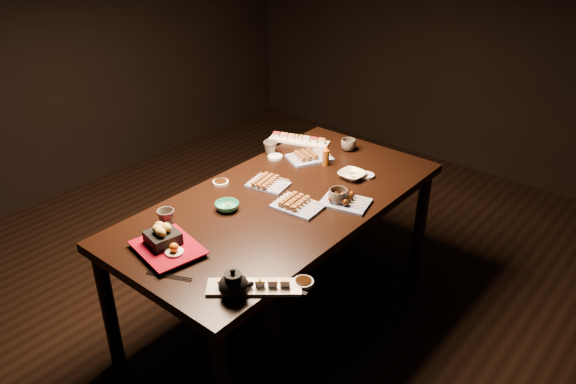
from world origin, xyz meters
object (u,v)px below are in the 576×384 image
(dining_table, at_px, (282,259))
(teapot, at_px, (233,283))
(edamame_bowl_cream, at_px, (352,175))
(tempura_tray, at_px, (167,241))
(sushi_platter_near, at_px, (254,284))
(edamame_bowl_green, at_px, (227,206))
(teacup_far_left, at_px, (271,148))
(sushi_platter_far, at_px, (299,139))
(teacup_near_left, at_px, (166,217))
(condiment_bottle, at_px, (326,155))
(yakitori_plate_right, at_px, (298,202))
(teacup_mid_right, at_px, (338,197))
(teacup_far_right, at_px, (348,145))
(yakitori_plate_center, at_px, (268,181))
(yakitori_plate_left, at_px, (309,154))

(dining_table, relative_size, teapot, 12.76)
(edamame_bowl_cream, distance_m, tempura_tray, 1.13)
(sushi_platter_near, relative_size, edamame_bowl_green, 3.18)
(tempura_tray, xyz_separation_m, teacup_far_left, (-0.33, 1.06, -0.02))
(dining_table, distance_m, sushi_platter_far, 0.83)
(teacup_near_left, height_order, condiment_bottle, condiment_bottle)
(teacup_near_left, bearing_deg, dining_table, 64.02)
(yakitori_plate_right, bearing_deg, tempura_tray, -111.95)
(edamame_bowl_green, height_order, teacup_far_left, teacup_far_left)
(edamame_bowl_green, height_order, teacup_mid_right, teacup_mid_right)
(sushi_platter_near, bearing_deg, tempura_tray, 146.39)
(teacup_near_left, bearing_deg, edamame_bowl_green, 66.74)
(dining_table, distance_m, edamame_bowl_green, 0.49)
(tempura_tray, bearing_deg, dining_table, 94.36)
(dining_table, xyz_separation_m, teacup_far_left, (-0.41, 0.38, 0.41))
(teacup_far_right, bearing_deg, yakitori_plate_center, -95.94)
(teacup_near_left, bearing_deg, sushi_platter_far, 96.25)
(dining_table, height_order, yakitori_plate_left, yakitori_plate_left)
(teacup_near_left, relative_size, teacup_far_right, 0.92)
(tempura_tray, xyz_separation_m, teacup_far_right, (0.00, 1.39, -0.02))
(edamame_bowl_green, bearing_deg, tempura_tray, -82.03)
(teacup_mid_right, height_order, teacup_far_left, teacup_mid_right)
(dining_table, relative_size, edamame_bowl_green, 15.14)
(teapot, xyz_separation_m, condiment_bottle, (-0.42, 1.17, 0.00))
(tempura_tray, xyz_separation_m, teacup_near_left, (-0.18, 0.14, -0.02))
(dining_table, distance_m, yakitori_plate_center, 0.43)
(edamame_bowl_cream, bearing_deg, yakitori_plate_center, -128.70)
(yakitori_plate_left, relative_size, condiment_bottle, 1.98)
(dining_table, height_order, teacup_far_right, teacup_far_right)
(teacup_near_left, xyz_separation_m, teacup_far_left, (-0.15, 0.92, 0.00))
(yakitori_plate_left, distance_m, edamame_bowl_green, 0.72)
(sushi_platter_near, bearing_deg, yakitori_plate_left, 77.60)
(yakitori_plate_left, xyz_separation_m, edamame_bowl_cream, (0.33, -0.04, -0.01))
(teacup_mid_right, xyz_separation_m, teacup_far_right, (-0.33, 0.57, -0.00))
(dining_table, bearing_deg, yakitori_plate_left, 98.09)
(edamame_bowl_green, xyz_separation_m, condiment_bottle, (0.07, 0.72, 0.04))
(sushi_platter_near, height_order, edamame_bowl_cream, sushi_platter_near)
(dining_table, distance_m, teapot, 0.90)
(edamame_bowl_cream, relative_size, tempura_tray, 0.47)
(yakitori_plate_right, bearing_deg, dining_table, 167.57)
(dining_table, height_order, yakitori_plate_center, yakitori_plate_center)
(edamame_bowl_green, bearing_deg, edamame_bowl_cream, 67.46)
(sushi_platter_near, bearing_deg, edamame_bowl_cream, 63.05)
(edamame_bowl_green, height_order, teacup_near_left, teacup_near_left)
(tempura_tray, bearing_deg, sushi_platter_near, 17.49)
(sushi_platter_near, relative_size, condiment_bottle, 3.09)
(edamame_bowl_cream, height_order, teacup_near_left, teacup_near_left)
(yakitori_plate_left, height_order, teacup_mid_right, teacup_mid_right)
(teacup_near_left, bearing_deg, edamame_bowl_cream, 67.25)
(sushi_platter_near, distance_m, edamame_bowl_green, 0.64)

